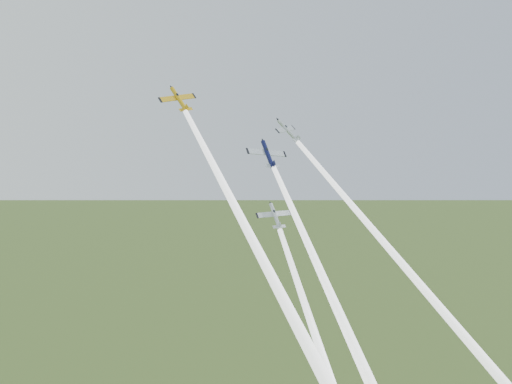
% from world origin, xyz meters
% --- Properties ---
extents(plane_yellow, '(8.50, 6.28, 7.24)m').
position_xyz_m(plane_yellow, '(-11.50, 2.22, 109.12)').
color(plane_yellow, gold).
extents(smoke_trail_yellow, '(3.45, 45.52, 47.02)m').
position_xyz_m(smoke_trail_yellow, '(-10.82, -21.95, 84.06)').
color(smoke_trail_yellow, white).
extents(plane_navy, '(9.92, 7.98, 7.81)m').
position_xyz_m(plane_navy, '(5.00, -2.93, 98.87)').
color(plane_navy, '#0D113D').
extents(smoke_trail_navy, '(8.27, 43.29, 44.90)m').
position_xyz_m(smoke_trail_navy, '(1.73, -25.86, 74.87)').
color(smoke_trail_navy, white).
extents(plane_silver_right, '(9.56, 8.22, 6.82)m').
position_xyz_m(plane_silver_right, '(12.12, -0.15, 103.49)').
color(plane_silver_right, '#B2BAC0').
extents(smoke_trail_silver_right, '(24.16, 48.71, 54.51)m').
position_xyz_m(smoke_trail_silver_right, '(23.83, -25.36, 74.68)').
color(smoke_trail_silver_right, white).
extents(plane_silver_low, '(8.03, 7.24, 6.03)m').
position_xyz_m(plane_silver_low, '(1.78, -9.53, 87.80)').
color(plane_silver_low, silver).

